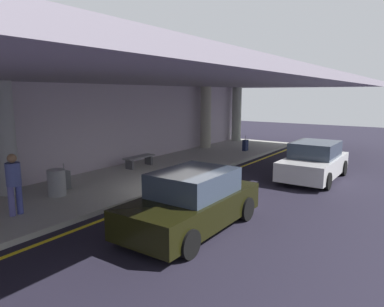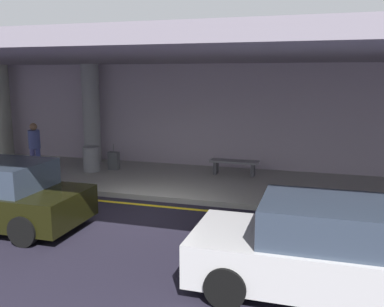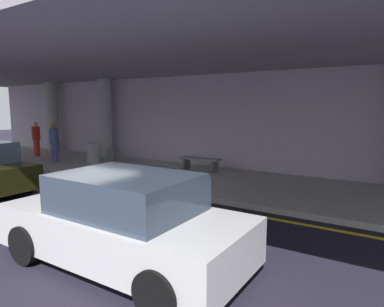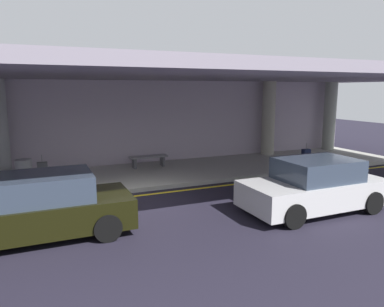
{
  "view_description": "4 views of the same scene",
  "coord_description": "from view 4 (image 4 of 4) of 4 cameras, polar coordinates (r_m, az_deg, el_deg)",
  "views": [
    {
      "loc": [
        -9.68,
        -6.51,
        3.4
      ],
      "look_at": [
        2.34,
        1.78,
        0.87
      ],
      "focal_mm": 32.51,
      "sensor_mm": 36.0,
      "label": 1
    },
    {
      "loc": [
        4.11,
        -9.3,
        3.4
      ],
      "look_at": [
        0.91,
        1.4,
        1.32
      ],
      "focal_mm": 39.38,
      "sensor_mm": 36.0,
      "label": 2
    },
    {
      "loc": [
        7.99,
        -6.58,
        2.52
      ],
      "look_at": [
        2.83,
        1.53,
        1.19
      ],
      "focal_mm": 31.51,
      "sensor_mm": 36.0,
      "label": 3
    },
    {
      "loc": [
        -2.79,
        -10.5,
        3.4
      ],
      "look_at": [
        2.46,
        1.56,
        1.08
      ],
      "focal_mm": 34.0,
      "sensor_mm": 36.0,
      "label": 4
    }
  ],
  "objects": [
    {
      "name": "ground_plane",
      "position": [
        11.39,
        -8.33,
        -7.49
      ],
      "size": [
        60.0,
        60.0,
        0.0
      ],
      "primitive_type": "plane",
      "color": "black"
    },
    {
      "name": "suitcase_upright_primary",
      "position": [
        17.11,
        17.44,
        -0.36
      ],
      "size": [
        0.36,
        0.22,
        0.9
      ],
      "rotation": [
        0.0,
        0.0,
        -0.42
      ],
      "color": "#182243",
      "rests_on": "sidewalk"
    },
    {
      "name": "ceiling_overhang",
      "position": [
        13.41,
        -11.77,
        12.14
      ],
      "size": [
        28.0,
        13.2,
        0.3
      ],
      "primitive_type": "cube",
      "color": "gray",
      "rests_on": "support_column_far_left"
    },
    {
      "name": "sidewalk",
      "position": [
        14.28,
        -11.64,
        -3.68
      ],
      "size": [
        26.0,
        4.2,
        0.15
      ],
      "primitive_type": "cube",
      "color": "#A5A59C",
      "rests_on": "ground"
    },
    {
      "name": "trash_bin_steel",
      "position": [
        14.02,
        -24.86,
        -2.57
      ],
      "size": [
        0.56,
        0.56,
        0.85
      ],
      "primitive_type": "cylinder",
      "color": "gray",
      "rests_on": "sidewalk"
    },
    {
      "name": "lane_stripe_yellow",
      "position": [
        11.96,
        -9.13,
        -6.63
      ],
      "size": [
        26.0,
        0.14,
        0.01
      ],
      "primitive_type": "cube",
      "color": "yellow",
      "rests_on": "ground"
    },
    {
      "name": "bench_metal",
      "position": [
        15.51,
        -6.84,
        -0.85
      ],
      "size": [
        1.6,
        0.5,
        0.48
      ],
      "color": "slate",
      "rests_on": "sidewalk"
    },
    {
      "name": "suitcase_upright_secondary",
      "position": [
        14.48,
        -22.39,
        -2.48
      ],
      "size": [
        0.36,
        0.22,
        0.9
      ],
      "rotation": [
        0.0,
        0.0,
        -0.19
      ],
      "color": "#54575B",
      "rests_on": "sidewalk"
    },
    {
      "name": "support_column_right_mid",
      "position": [
        21.24,
        20.78,
        5.5
      ],
      "size": [
        0.64,
        0.64,
        3.65
      ],
      "primitive_type": "cylinder",
      "color": "#9EA495",
      "rests_on": "sidewalk"
    },
    {
      "name": "support_column_center",
      "position": [
        18.67,
        11.9,
        5.41
      ],
      "size": [
        0.64,
        0.64,
        3.65
      ],
      "primitive_type": "cylinder",
      "color": "#ABA894",
      "rests_on": "sidewalk"
    },
    {
      "name": "car_black",
      "position": [
        9.16,
        -22.43,
        -7.84
      ],
      "size": [
        4.1,
        1.92,
        1.5
      ],
      "rotation": [
        0.0,
        0.0,
        3.08
      ],
      "color": "black",
      "rests_on": "ground"
    },
    {
      "name": "terminal_back_wall",
      "position": [
        16.17,
        -13.53,
        4.39
      ],
      "size": [
        26.0,
        0.3,
        3.8
      ],
      "primitive_type": "cube",
      "color": "#B6A9B9",
      "rests_on": "ground"
    },
    {
      "name": "car_silver",
      "position": [
        10.82,
        18.61,
        -4.92
      ],
      "size": [
        4.1,
        1.92,
        1.5
      ],
      "rotation": [
        0.0,
        0.0,
        3.19
      ],
      "color": "#B8B6B7",
      "rests_on": "ground"
    }
  ]
}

